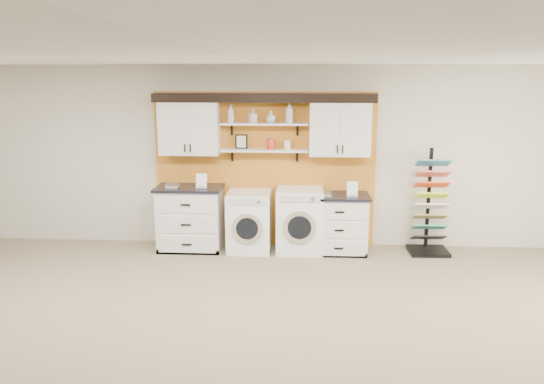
# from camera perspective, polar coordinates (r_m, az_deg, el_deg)

# --- Properties ---
(floor) EXTENTS (10.00, 10.00, 0.00)m
(floor) POSITION_cam_1_polar(r_m,az_deg,el_deg) (4.94, -4.16, -19.89)
(floor) COLOR #817057
(floor) RESTS_ON ground
(ceiling) EXTENTS (10.00, 10.00, 0.00)m
(ceiling) POSITION_cam_1_polar(r_m,az_deg,el_deg) (4.18, -4.79, 14.56)
(ceiling) COLOR white
(ceiling) RESTS_ON wall_back
(wall_back) EXTENTS (10.00, 0.00, 10.00)m
(wall_back) POSITION_cam_1_polar(r_m,az_deg,el_deg) (8.25, -0.75, 3.80)
(wall_back) COLOR beige
(wall_back) RESTS_ON floor
(accent_panel) EXTENTS (3.40, 0.07, 2.40)m
(accent_panel) POSITION_cam_1_polar(r_m,az_deg,el_deg) (8.25, -0.77, 2.39)
(accent_panel) COLOR #C17321
(accent_panel) RESTS_ON wall_back
(upper_cabinet_left) EXTENTS (0.90, 0.35, 0.84)m
(upper_cabinet_left) POSITION_cam_1_polar(r_m,az_deg,el_deg) (8.15, -8.88, 6.94)
(upper_cabinet_left) COLOR white
(upper_cabinet_left) RESTS_ON wall_back
(upper_cabinet_right) EXTENTS (0.90, 0.35, 0.84)m
(upper_cabinet_right) POSITION_cam_1_polar(r_m,az_deg,el_deg) (7.99, 7.30, 6.88)
(upper_cabinet_right) COLOR white
(upper_cabinet_right) RESTS_ON wall_back
(shelf_lower) EXTENTS (1.32, 0.28, 0.03)m
(shelf_lower) POSITION_cam_1_polar(r_m,az_deg,el_deg) (8.04, -0.86, 4.50)
(shelf_lower) COLOR white
(shelf_lower) RESTS_ON wall_back
(shelf_upper) EXTENTS (1.32, 0.28, 0.03)m
(shelf_upper) POSITION_cam_1_polar(r_m,az_deg,el_deg) (7.99, -0.87, 7.34)
(shelf_upper) COLOR white
(shelf_upper) RESTS_ON wall_back
(crown_molding) EXTENTS (3.30, 0.41, 0.13)m
(crown_molding) POSITION_cam_1_polar(r_m,az_deg,el_deg) (7.98, -0.87, 10.20)
(crown_molding) COLOR black
(crown_molding) RESTS_ON wall_back
(picture_frame) EXTENTS (0.18, 0.02, 0.22)m
(picture_frame) POSITION_cam_1_polar(r_m,az_deg,el_deg) (8.10, -3.32, 5.44)
(picture_frame) COLOR black
(picture_frame) RESTS_ON shelf_lower
(canister_red) EXTENTS (0.11, 0.11, 0.16)m
(canister_red) POSITION_cam_1_polar(r_m,az_deg,el_deg) (8.02, -0.14, 5.17)
(canister_red) COLOR red
(canister_red) RESTS_ON shelf_lower
(canister_cream) EXTENTS (0.10, 0.10, 0.14)m
(canister_cream) POSITION_cam_1_polar(r_m,az_deg,el_deg) (8.01, 1.65, 5.08)
(canister_cream) COLOR silver
(canister_cream) RESTS_ON shelf_lower
(base_cabinet_left) EXTENTS (1.01, 0.66, 0.99)m
(base_cabinet_left) POSITION_cam_1_polar(r_m,az_deg,el_deg) (8.25, -8.78, -2.78)
(base_cabinet_left) COLOR white
(base_cabinet_left) RESTS_ON floor
(base_cabinet_right) EXTENTS (0.91, 0.66, 0.90)m
(base_cabinet_right) POSITION_cam_1_polar(r_m,az_deg,el_deg) (8.10, 7.10, -3.35)
(base_cabinet_right) COLOR white
(base_cabinet_right) RESTS_ON floor
(washer) EXTENTS (0.65, 0.71, 0.91)m
(washer) POSITION_cam_1_polar(r_m,az_deg,el_deg) (8.12, -2.45, -3.17)
(washer) COLOR white
(washer) RESTS_ON floor
(dryer) EXTENTS (0.70, 0.71, 0.97)m
(dryer) POSITION_cam_1_polar(r_m,az_deg,el_deg) (8.07, 2.99, -3.05)
(dryer) COLOR white
(dryer) RESTS_ON floor
(sample_rack) EXTENTS (0.58, 0.49, 1.59)m
(sample_rack) POSITION_cam_1_polar(r_m,az_deg,el_deg) (8.33, 16.59, -2.90)
(sample_rack) COLOR black
(sample_rack) RESTS_ON floor
(soap_bottle_a) EXTENTS (0.12, 0.12, 0.27)m
(soap_bottle_a) POSITION_cam_1_polar(r_m,az_deg,el_deg) (8.03, -4.45, 8.41)
(soap_bottle_a) COLOR silver
(soap_bottle_a) RESTS_ON shelf_upper
(soap_bottle_b) EXTENTS (0.13, 0.13, 0.20)m
(soap_bottle_b) POSITION_cam_1_polar(r_m,az_deg,el_deg) (8.00, -2.06, 8.18)
(soap_bottle_b) COLOR silver
(soap_bottle_b) RESTS_ON shelf_upper
(soap_bottle_c) EXTENTS (0.18, 0.18, 0.18)m
(soap_bottle_c) POSITION_cam_1_polar(r_m,az_deg,el_deg) (7.98, -0.12, 8.09)
(soap_bottle_c) COLOR silver
(soap_bottle_c) RESTS_ON shelf_upper
(soap_bottle_d) EXTENTS (0.16, 0.16, 0.31)m
(soap_bottle_d) POSITION_cam_1_polar(r_m,az_deg,el_deg) (7.96, 1.89, 8.56)
(soap_bottle_d) COLOR silver
(soap_bottle_d) RESTS_ON shelf_upper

